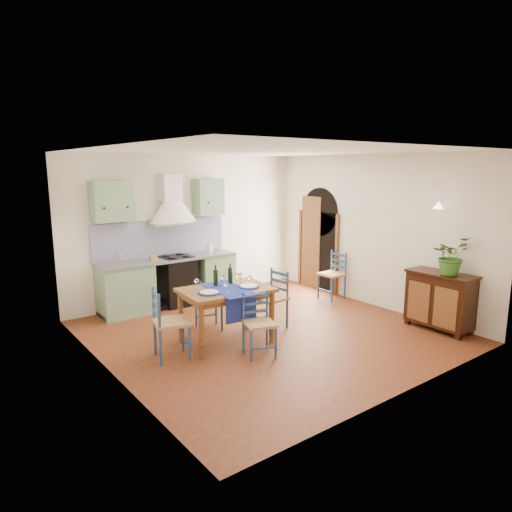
# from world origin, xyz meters

# --- Properties ---
(floor) EXTENTS (5.00, 5.00, 0.00)m
(floor) POSITION_xyz_m (0.00, 0.00, 0.00)
(floor) COLOR #411D0E
(floor) RESTS_ON ground
(back_wall) EXTENTS (5.00, 0.96, 2.80)m
(back_wall) POSITION_xyz_m (-0.47, 2.29, 1.05)
(back_wall) COLOR white
(back_wall) RESTS_ON ground
(right_wall) EXTENTS (0.26, 5.00, 2.80)m
(right_wall) POSITION_xyz_m (2.50, 0.28, 1.34)
(right_wall) COLOR white
(right_wall) RESTS_ON ground
(left_wall) EXTENTS (0.04, 5.00, 2.80)m
(left_wall) POSITION_xyz_m (-2.50, 0.00, 1.40)
(left_wall) COLOR white
(left_wall) RESTS_ON ground
(ceiling) EXTENTS (5.00, 5.00, 0.01)m
(ceiling) POSITION_xyz_m (0.00, 0.00, 2.80)
(ceiling) COLOR silver
(ceiling) RESTS_ON back_wall
(dining_table) EXTENTS (1.37, 1.04, 1.14)m
(dining_table) POSITION_xyz_m (-0.75, 0.03, 0.73)
(dining_table) COLOR brown
(dining_table) RESTS_ON ground
(chair_near) EXTENTS (0.51, 0.51, 0.87)m
(chair_near) POSITION_xyz_m (-0.66, -0.62, 0.45)
(chair_near) COLOR navy
(chair_near) RESTS_ON ground
(chair_far) EXTENTS (0.49, 0.49, 0.84)m
(chair_far) POSITION_xyz_m (-0.67, 0.66, 0.44)
(chair_far) COLOR navy
(chair_far) RESTS_ON ground
(chair_left) EXTENTS (0.56, 0.56, 0.98)m
(chair_left) POSITION_xyz_m (-1.70, -0.00, 0.51)
(chair_left) COLOR navy
(chair_left) RESTS_ON ground
(chair_right) EXTENTS (0.47, 0.47, 0.94)m
(chair_right) POSITION_xyz_m (0.19, 0.13, 0.49)
(chair_right) COLOR navy
(chair_right) RESTS_ON ground
(chair_spare) EXTENTS (0.44, 0.44, 0.92)m
(chair_spare) POSITION_xyz_m (2.23, 0.73, 0.48)
(chair_spare) COLOR navy
(chair_spare) RESTS_ON ground
(sideboard) EXTENTS (0.50, 1.05, 0.94)m
(sideboard) POSITION_xyz_m (2.26, -1.56, 0.51)
(sideboard) COLOR black
(sideboard) RESTS_ON ground
(potted_plant) EXTENTS (0.56, 0.49, 0.60)m
(potted_plant) POSITION_xyz_m (2.22, -1.70, 1.24)
(potted_plant) COLOR #2A601D
(potted_plant) RESTS_ON sideboard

